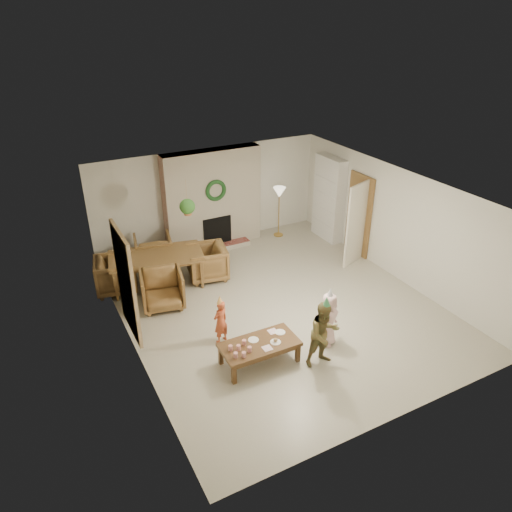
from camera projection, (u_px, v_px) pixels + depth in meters
floor at (278, 305)px, 9.96m from camera, size 7.00×7.00×0.00m
ceiling at (281, 192)px, 8.81m from camera, size 7.00×7.00×0.00m
wall_back at (210, 197)px, 12.13m from camera, size 7.00×0.00×7.00m
wall_front at (406, 353)px, 6.63m from camera, size 7.00×0.00×7.00m
wall_left at (127, 289)px, 8.14m from camera, size 0.00×7.00×7.00m
wall_right at (396, 223)px, 10.62m from camera, size 0.00×7.00×7.00m
fireplace_mass at (213, 199)px, 11.97m from camera, size 2.50×0.40×2.50m
fireplace_hearth at (220, 247)px, 12.25m from camera, size 1.60×0.30×0.12m
fireplace_firebox at (217, 231)px, 12.20m from camera, size 0.75×0.12×0.75m
fireplace_wreath at (216, 190)px, 11.65m from camera, size 0.54×0.10×0.54m
floor_lamp_base at (278, 235)px, 13.03m from camera, size 0.25×0.25×0.03m
floor_lamp_post at (279, 213)px, 12.75m from camera, size 0.03×0.03×1.23m
floor_lamp_shade at (279, 192)px, 12.47m from camera, size 0.33×0.33×0.27m
bookshelf_carcass at (329, 199)px, 12.43m from camera, size 0.30×1.00×2.20m
bookshelf_shelf_a at (326, 222)px, 12.72m from camera, size 0.30×0.92×0.03m
bookshelf_shelf_b at (328, 208)px, 12.54m from camera, size 0.30×0.92×0.03m
bookshelf_shelf_c at (329, 193)px, 12.35m from camera, size 0.30×0.92×0.03m
bookshelf_shelf_d at (330, 178)px, 12.17m from camera, size 0.30×0.92×0.03m
books_row_lower at (330, 219)px, 12.53m from camera, size 0.20×0.40×0.24m
books_row_mid at (326, 202)px, 12.50m from camera, size 0.20×0.44×0.24m
books_row_upper at (331, 190)px, 12.21m from camera, size 0.20×0.36×0.22m
door_frame at (359, 215)px, 11.65m from camera, size 0.05×0.86×2.04m
door_leaf at (356, 224)px, 11.21m from camera, size 0.77×0.32×2.00m
curtain_panel at (126, 283)px, 8.32m from camera, size 0.06×1.20×2.00m
dining_table at (158, 270)px, 10.56m from camera, size 2.20×1.50×0.71m
dining_chair_near at (162, 289)px, 9.79m from camera, size 0.99×1.01×0.78m
dining_chair_far at (154, 252)px, 11.29m from camera, size 0.99×1.01×0.78m
dining_chair_left at (116, 275)px, 10.32m from camera, size 1.01×0.99×0.78m
dining_chair_right at (207, 262)px, 10.82m from camera, size 1.01×0.99×0.78m
hanging_plant_cord at (187, 196)px, 9.61m from camera, size 0.01×0.01×0.70m
hanging_plant_pot at (188, 212)px, 9.77m from camera, size 0.16×0.16×0.12m
hanging_plant_foliage at (187, 207)px, 9.71m from camera, size 0.32×0.32×0.32m
coffee_table_top at (259, 345)px, 8.19m from camera, size 1.35×0.69×0.06m
coffee_table_apron at (259, 348)px, 8.23m from camera, size 1.25×0.58×0.08m
coffee_leg_fl at (234, 375)px, 7.82m from camera, size 0.07×0.07×0.35m
coffee_leg_fr at (298, 353)px, 8.32m from camera, size 0.07×0.07×0.35m
coffee_leg_bl at (221, 355)px, 8.26m from camera, size 0.07×0.07×0.35m
coffee_leg_br at (282, 336)px, 8.75m from camera, size 0.07×0.07×0.35m
cup_a at (236, 355)px, 7.82m from camera, size 0.07×0.07×0.09m
cup_b at (231, 348)px, 7.99m from camera, size 0.07×0.07×0.09m
cup_c at (244, 355)px, 7.83m from camera, size 0.07×0.07×0.09m
cup_d at (239, 348)px, 8.00m from camera, size 0.07×0.07×0.09m
cup_e at (250, 349)px, 7.96m from camera, size 0.07×0.07×0.09m
cup_f at (244, 342)px, 8.12m from camera, size 0.07×0.07×0.09m
plate_a at (253, 340)px, 8.25m from camera, size 0.19×0.19×0.01m
plate_b at (276, 342)px, 8.20m from camera, size 0.19×0.19×0.01m
plate_c at (280, 332)px, 8.45m from camera, size 0.19×0.19×0.01m
food_scoop at (276, 340)px, 8.18m from camera, size 0.07×0.07×0.07m
napkin_left at (267, 348)px, 8.05m from camera, size 0.16×0.16×0.01m
napkin_right at (273, 331)px, 8.47m from camera, size 0.16×0.16×0.01m
child_red at (221, 322)px, 8.70m from camera, size 0.37×0.30×0.87m
party_hat_red at (220, 300)px, 8.48m from camera, size 0.12×0.12×0.17m
child_plaid at (324, 334)px, 8.09m from camera, size 0.60×0.47×1.21m
party_hat_plaid at (327, 302)px, 7.79m from camera, size 0.19×0.19×0.20m
child_pink at (328, 319)px, 8.62m from camera, size 0.61×0.54×1.04m
party_hat_pink at (330, 293)px, 8.36m from camera, size 0.17×0.17×0.19m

